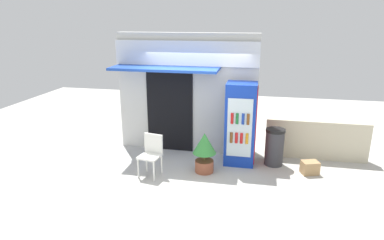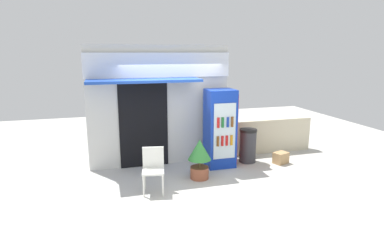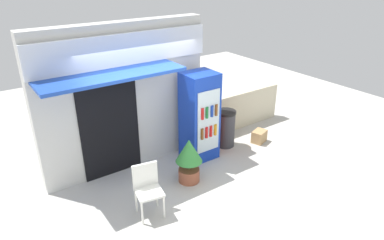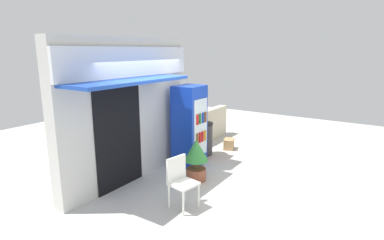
% 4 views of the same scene
% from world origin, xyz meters
% --- Properties ---
extents(ground, '(16.00, 16.00, 0.00)m').
position_xyz_m(ground, '(0.00, 0.00, 0.00)').
color(ground, beige).
extents(storefront_building, '(3.47, 1.08, 2.95)m').
position_xyz_m(storefront_building, '(-0.31, 1.38, 1.54)').
color(storefront_building, silver).
rests_on(storefront_building, ground).
extents(drink_cooler, '(0.70, 0.66, 1.91)m').
position_xyz_m(drink_cooler, '(1.10, 0.79, 0.96)').
color(drink_cooler, '#1438B2').
rests_on(drink_cooler, ground).
extents(plastic_chair, '(0.50, 0.48, 0.91)m').
position_xyz_m(plastic_chair, '(-0.72, -0.22, 0.53)').
color(plastic_chair, white).
rests_on(plastic_chair, ground).
extents(potted_plant_near_shop, '(0.52, 0.52, 0.90)m').
position_xyz_m(potted_plant_near_shop, '(0.37, 0.15, 0.53)').
color(potted_plant_near_shop, '#995138').
rests_on(potted_plant_near_shop, ground).
extents(trash_bin, '(0.44, 0.44, 0.87)m').
position_xyz_m(trash_bin, '(1.89, 0.85, 0.44)').
color(trash_bin, '#38383D').
rests_on(trash_bin, ground).
extents(stone_boundary_wall, '(2.37, 0.23, 0.95)m').
position_xyz_m(stone_boundary_wall, '(2.88, 1.44, 0.47)').
color(stone_boundary_wall, beige).
rests_on(stone_boundary_wall, ground).
extents(cardboard_box, '(0.42, 0.36, 0.29)m').
position_xyz_m(cardboard_box, '(2.66, 0.51, 0.14)').
color(cardboard_box, tan).
rests_on(cardboard_box, ground).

